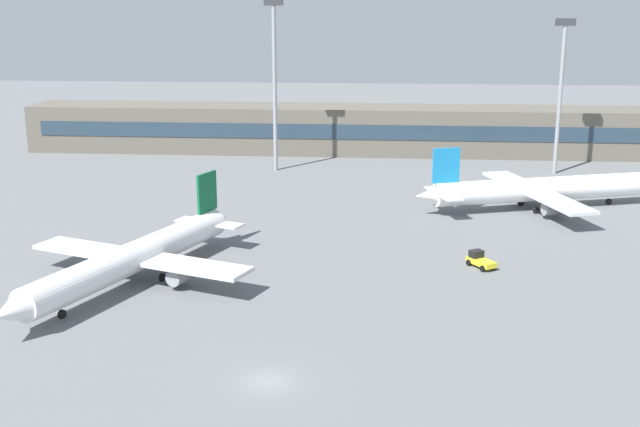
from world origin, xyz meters
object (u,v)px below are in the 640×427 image
airplane_mid (542,189)px  baggage_tug_yellow (480,260)px  floodlight_tower_west (561,86)px  floodlight_tower_east (274,74)px  airplane_near (132,258)px

airplane_mid → baggage_tug_yellow: airplane_mid is taller
floodlight_tower_west → floodlight_tower_east: (-48.38, -1.26, 1.66)m
airplane_mid → floodlight_tower_west: 29.00m
airplane_mid → floodlight_tower_west: bearing=74.9°
airplane_mid → floodlight_tower_west: floodlight_tower_west is taller
airplane_mid → floodlight_tower_west: size_ratio=1.42×
airplane_mid → floodlight_tower_east: bearing=149.8°
airplane_mid → floodlight_tower_east: size_ratio=1.26×
baggage_tug_yellow → floodlight_tower_west: 57.42m
airplane_near → floodlight_tower_west: (55.21, 61.02, 12.26)m
airplane_near → floodlight_tower_east: 61.74m
airplane_near → floodlight_tower_west: 83.20m
airplane_mid → airplane_near: bearing=-143.6°
baggage_tug_yellow → floodlight_tower_east: size_ratio=0.13×
airplane_mid → floodlight_tower_east: (-41.52, 24.14, 13.84)m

